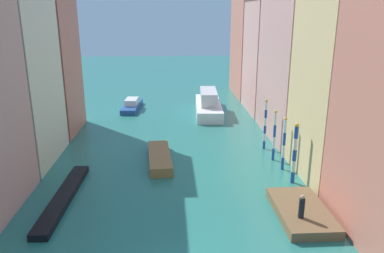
{
  "coord_description": "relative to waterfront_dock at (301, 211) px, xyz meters",
  "views": [
    {
      "loc": [
        0.04,
        -15.36,
        12.74
      ],
      "look_at": [
        2.18,
        21.55,
        1.5
      ],
      "focal_mm": 35.13,
      "sensor_mm": 36.0,
      "label": 1
    }
  ],
  "objects": [
    {
      "name": "mooring_pole_3",
      "position": [
        0.62,
        12.68,
        2.2
      ],
      "size": [
        0.27,
        0.27,
        4.92
      ],
      "color": "#1E479E",
      "rests_on": "ground"
    },
    {
      "name": "motorboat_0",
      "position": [
        -13.75,
        29.28,
        0.23
      ],
      "size": [
        2.49,
        7.12,
        1.45
      ],
      "color": "#234C93",
      "rests_on": "ground"
    },
    {
      "name": "mooring_pole_0",
      "position": [
        0.99,
        4.96,
        2.18
      ],
      "size": [
        0.34,
        0.34,
        4.86
      ],
      "color": "#1E479E",
      "rests_on": "ground"
    },
    {
      "name": "building_right_4",
      "position": [
        5.44,
        38.01,
        8.23
      ],
      "size": [
        7.23,
        11.09,
        17.05
      ],
      "color": "#C6705B",
      "rests_on": "ground"
    },
    {
      "name": "building_right_2",
      "position": [
        5.44,
        16.49,
        9.94
      ],
      "size": [
        7.23,
        11.98,
        20.48
      ],
      "color": "tan",
      "rests_on": "ground"
    },
    {
      "name": "gondola_black",
      "position": [
        -16.08,
        3.07,
        -0.08
      ],
      "size": [
        1.46,
        10.27,
        0.46
      ],
      "color": "black",
      "rests_on": "ground"
    },
    {
      "name": "mooring_pole_1",
      "position": [
        0.96,
        7.57,
        2.02
      ],
      "size": [
        0.26,
        0.26,
        4.58
      ],
      "color": "#1E479E",
      "rests_on": "ground"
    },
    {
      "name": "vaporetto_white",
      "position": [
        -3.44,
        26.6,
        0.83
      ],
      "size": [
        3.77,
        11.16,
        3.03
      ],
      "color": "white",
      "rests_on": "ground"
    },
    {
      "name": "building_left_2",
      "position": [
        -22.3,
        10.92,
        7.02
      ],
      "size": [
        7.23,
        8.81,
        14.63
      ],
      "color": "beige",
      "rests_on": "ground"
    },
    {
      "name": "ground_plane",
      "position": [
        -8.43,
        18.5,
        -0.31
      ],
      "size": [
        154.0,
        154.0,
        0.0
      ],
      "primitive_type": "plane",
      "color": "#28756B"
    },
    {
      "name": "waterfront_dock",
      "position": [
        0.0,
        0.0,
        0.0
      ],
      "size": [
        3.2,
        5.92,
        0.61
      ],
      "color": "brown",
      "rests_on": "ground"
    },
    {
      "name": "building_right_3",
      "position": [
        5.44,
        27.42,
        7.12
      ],
      "size": [
        7.23,
        9.34,
        14.82
      ],
      "color": "tan",
      "rests_on": "ground"
    },
    {
      "name": "person_on_dock",
      "position": [
        -0.49,
        -1.24,
        1.02
      ],
      "size": [
        0.36,
        0.36,
        1.54
      ],
      "color": "black",
      "rests_on": "waterfront_dock"
    },
    {
      "name": "mooring_pole_2",
      "position": [
        0.72,
        9.7,
        2.05
      ],
      "size": [
        0.27,
        0.27,
        4.62
      ],
      "color": "#1E479E",
      "rests_on": "ground"
    },
    {
      "name": "building_right_1",
      "position": [
        5.44,
        6.17,
        8.93
      ],
      "size": [
        7.23,
        8.42,
        18.45
      ],
      "color": "#DBB77A",
      "rests_on": "ground"
    },
    {
      "name": "building_left_3",
      "position": [
        -22.3,
        19.69,
        7.65
      ],
      "size": [
        7.23,
        7.92,
        15.89
      ],
      "color": "#C6705B",
      "rests_on": "ground"
    },
    {
      "name": "motorboat_1",
      "position": [
        -9.47,
        9.82,
        0.1
      ],
      "size": [
        2.38,
        7.09,
        0.81
      ],
      "color": "olive",
      "rests_on": "ground"
    }
  ]
}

